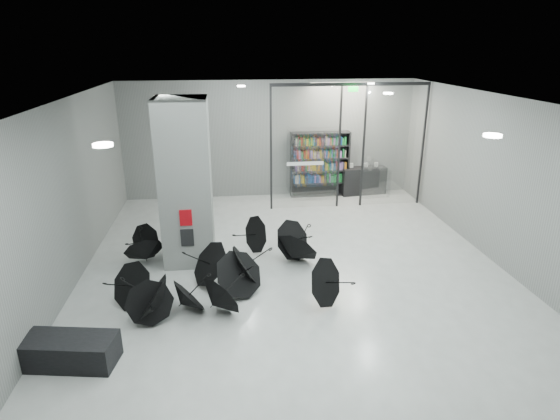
{
  "coord_description": "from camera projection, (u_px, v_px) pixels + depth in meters",
  "views": [
    {
      "loc": [
        -1.54,
        -8.7,
        5.12
      ],
      "look_at": [
        -0.3,
        1.5,
        1.4
      ],
      "focal_mm": 29.53,
      "sensor_mm": 36.0,
      "label": 1
    }
  ],
  "objects": [
    {
      "name": "room",
      "position": [
        304.0,
        166.0,
        9.07
      ],
      "size": [
        14.0,
        14.02,
        4.01
      ],
      "color": "#949794",
      "rests_on": "ground"
    },
    {
      "name": "column",
      "position": [
        186.0,
        183.0,
        10.94
      ],
      "size": [
        1.2,
        1.2,
        4.0
      ],
      "primitive_type": "cube",
      "color": "slate",
      "rests_on": "ground"
    },
    {
      "name": "fire_cabinet",
      "position": [
        186.0,
        218.0,
        10.58
      ],
      "size": [
        0.28,
        0.04,
        0.38
      ],
      "primitive_type": "cube",
      "color": "#A50A07",
      "rests_on": "column"
    },
    {
      "name": "info_panel",
      "position": [
        187.0,
        238.0,
        10.75
      ],
      "size": [
        0.3,
        0.03,
        0.42
      ],
      "primitive_type": "cube",
      "color": "black",
      "rests_on": "column"
    },
    {
      "name": "exit_sign",
      "position": [
        353.0,
        89.0,
        13.95
      ],
      "size": [
        0.3,
        0.06,
        0.15
      ],
      "primitive_type": "cube",
      "color": "#0CE533",
      "rests_on": "room"
    },
    {
      "name": "glass_partition",
      "position": [
        348.0,
        141.0,
        14.7
      ],
      "size": [
        5.06,
        0.08,
        4.0
      ],
      "color": "silver",
      "rests_on": "ground"
    },
    {
      "name": "bench",
      "position": [
        70.0,
        351.0,
        7.75
      ],
      "size": [
        1.63,
        0.92,
        0.5
      ],
      "primitive_type": "cube",
      "rotation": [
        0.0,
        0.0,
        -0.17
      ],
      "color": "black",
      "rests_on": "ground"
    },
    {
      "name": "bookshelf",
      "position": [
        320.0,
        164.0,
        16.15
      ],
      "size": [
        2.06,
        0.42,
        2.27
      ],
      "primitive_type": null,
      "rotation": [
        0.0,
        0.0,
        0.01
      ],
      "color": "black",
      "rests_on": "ground"
    },
    {
      "name": "shop_counter",
      "position": [
        362.0,
        180.0,
        16.59
      ],
      "size": [
        1.68,
        0.83,
        0.97
      ],
      "primitive_type": "cube",
      "rotation": [
        0.0,
        0.0,
        0.12
      ],
      "color": "black",
      "rests_on": "ground"
    },
    {
      "name": "umbrella_cluster",
      "position": [
        221.0,
        273.0,
        10.24
      ],
      "size": [
        5.2,
        4.26,
        1.34
      ],
      "color": "black",
      "rests_on": "ground"
    }
  ]
}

